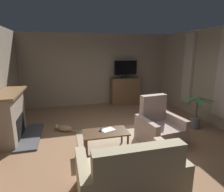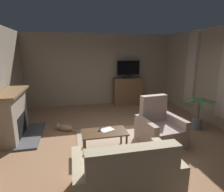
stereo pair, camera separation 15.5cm
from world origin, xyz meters
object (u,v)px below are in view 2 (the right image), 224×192
(armchair_by_fireplace, at_px, (159,129))
(potted_plant_small_fern_corner, at_px, (197,120))
(sofa_floral, at_px, (126,177))
(tv_cabinet, at_px, (128,92))
(folded_newspaper, at_px, (107,130))
(tv_remote, at_px, (100,129))
(coffee_table, at_px, (104,134))
(television, at_px, (128,69))
(cat, at_px, (65,127))
(fireplace, at_px, (13,116))

(armchair_by_fireplace, bearing_deg, potted_plant_small_fern_corner, 18.28)
(armchair_by_fireplace, distance_m, potted_plant_small_fern_corner, 1.46)
(sofa_floral, bearing_deg, tv_cabinet, 72.37)
(tv_cabinet, height_order, folded_newspaper, tv_cabinet)
(tv_remote, bearing_deg, folded_newspaper, -82.25)
(coffee_table, bearing_deg, television, 64.73)
(coffee_table, bearing_deg, tv_remote, 125.18)
(television, relative_size, folded_newspaper, 3.04)
(tv_remote, distance_m, cat, 1.44)
(fireplace, relative_size, potted_plant_small_fern_corner, 1.72)
(folded_newspaper, bearing_deg, cat, 108.20)
(fireplace, xyz_separation_m, armchair_by_fireplace, (3.42, -1.05, -0.23))
(potted_plant_small_fern_corner, xyz_separation_m, cat, (-3.59, 0.71, -0.19))
(potted_plant_small_fern_corner, bearing_deg, folded_newspaper, -170.07)
(folded_newspaper, xyz_separation_m, sofa_floral, (-0.01, -1.46, -0.12))
(fireplace, bearing_deg, potted_plant_small_fern_corner, -7.04)
(television, xyz_separation_m, sofa_floral, (-1.52, -4.73, -1.13))
(television, bearing_deg, tv_cabinet, 90.00)
(coffee_table, height_order, potted_plant_small_fern_corner, potted_plant_small_fern_corner)
(tv_remote, distance_m, armchair_by_fireplace, 1.42)
(tv_cabinet, distance_m, sofa_floral, 5.03)
(potted_plant_small_fern_corner, bearing_deg, armchair_by_fireplace, -161.72)
(television, height_order, armchair_by_fireplace, television)
(television, bearing_deg, coffee_table, -115.27)
(fireplace, relative_size, tv_cabinet, 1.37)
(tv_cabinet, height_order, armchair_by_fireplace, armchair_by_fireplace)
(tv_cabinet, bearing_deg, sofa_floral, -107.63)
(cat, bearing_deg, potted_plant_small_fern_corner, -11.17)
(fireplace, bearing_deg, armchair_by_fireplace, -17.08)
(folded_newspaper, bearing_deg, potted_plant_small_fern_corner, -10.82)
(tv_cabinet, relative_size, television, 1.26)
(tv_remote, relative_size, armchair_by_fireplace, 0.16)
(coffee_table, relative_size, cat, 1.55)
(sofa_floral, distance_m, cat, 2.80)
(armchair_by_fireplace, bearing_deg, tv_remote, 179.06)
(cat, bearing_deg, folded_newspaper, -51.05)
(fireplace, distance_m, potted_plant_small_fern_corner, 4.85)
(sofa_floral, relative_size, cat, 2.43)
(tv_cabinet, xyz_separation_m, coffee_table, (-1.59, -3.41, -0.13))
(television, distance_m, folded_newspaper, 3.74)
(fireplace, xyz_separation_m, tv_cabinet, (3.67, 2.27, -0.05))
(tv_cabinet, xyz_separation_m, potted_plant_small_fern_corner, (1.13, -2.86, -0.24))
(coffee_table, height_order, armchair_by_fireplace, armchair_by_fireplace)
(television, xyz_separation_m, tv_remote, (-1.67, -3.24, -1.00))
(tv_remote, height_order, folded_newspaper, tv_remote)
(tv_cabinet, height_order, potted_plant_small_fern_corner, tv_cabinet)
(tv_remote, bearing_deg, fireplace, 81.25)
(coffee_table, bearing_deg, tv_cabinet, 65.08)
(fireplace, height_order, potted_plant_small_fern_corner, fireplace)
(fireplace, relative_size, sofa_floral, 1.02)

